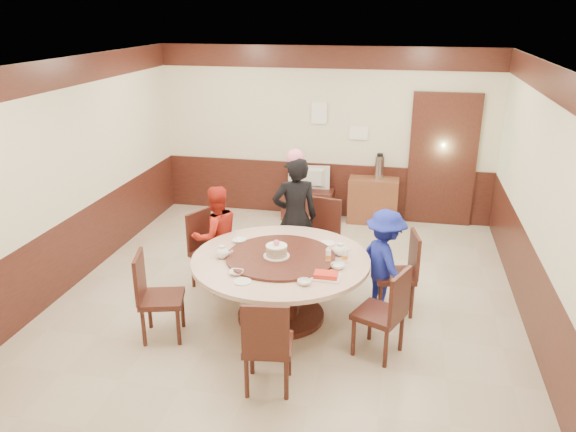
% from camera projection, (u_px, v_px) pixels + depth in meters
% --- Properties ---
extents(room, '(6.00, 6.04, 2.84)m').
position_uv_depth(room, '(289.00, 213.00, 6.60)').
color(room, '#C1B19A').
rests_on(room, ground).
extents(banquet_table, '(1.98, 1.98, 0.78)m').
position_uv_depth(banquet_table, '(281.00, 276.00, 6.28)').
color(banquet_table, '#3B1812').
rests_on(banquet_table, ground).
extents(chair_0, '(0.53, 0.52, 0.97)m').
position_uv_depth(chair_0, '(396.00, 287.00, 6.51)').
color(chair_0, '#3B1812').
rests_on(chair_0, ground).
extents(chair_1, '(0.50, 0.51, 0.97)m').
position_uv_depth(chair_1, '(321.00, 249.00, 7.53)').
color(chair_1, '#3B1812').
rests_on(chair_1, ground).
extents(chair_2, '(0.58, 0.58, 0.97)m').
position_uv_depth(chair_2, '(212.00, 263.00, 7.12)').
color(chair_2, '#3B1812').
rests_on(chair_2, ground).
extents(chair_3, '(0.55, 0.54, 0.97)m').
position_uv_depth(chair_3, '(161.00, 311.00, 5.99)').
color(chair_3, '#3B1812').
rests_on(chair_3, ground).
extents(chair_4, '(0.49, 0.50, 0.97)m').
position_uv_depth(chair_4, '(268.00, 360.00, 5.17)').
color(chair_4, '#3B1812').
rests_on(chair_4, ground).
extents(chair_5, '(0.58, 0.58, 0.97)m').
position_uv_depth(chair_5, '(380.00, 327.00, 5.69)').
color(chair_5, '#3B1812').
rests_on(chair_5, ground).
extents(person_standing, '(0.70, 0.59, 1.63)m').
position_uv_depth(person_standing, '(295.00, 218.00, 7.22)').
color(person_standing, black).
rests_on(person_standing, ground).
extents(person_red, '(0.81, 0.79, 1.31)m').
position_uv_depth(person_red, '(216.00, 236.00, 7.04)').
color(person_red, '#B12417').
rests_on(person_red, ground).
extents(person_blue, '(0.84, 0.93, 1.25)m').
position_uv_depth(person_blue, '(385.00, 262.00, 6.38)').
color(person_blue, '#182399').
rests_on(person_blue, ground).
extents(birthday_cake, '(0.29, 0.29, 0.20)m').
position_uv_depth(birthday_cake, '(277.00, 251.00, 6.15)').
color(birthday_cake, white).
rests_on(birthday_cake, banquet_table).
extents(teapot_left, '(0.17, 0.15, 0.13)m').
position_uv_depth(teapot_left, '(222.00, 253.00, 6.19)').
color(teapot_left, white).
rests_on(teapot_left, banquet_table).
extents(teapot_right, '(0.17, 0.15, 0.13)m').
position_uv_depth(teapot_right, '(340.00, 250.00, 6.25)').
color(teapot_right, white).
rests_on(teapot_right, banquet_table).
extents(bowl_0, '(0.16, 0.16, 0.04)m').
position_uv_depth(bowl_0, '(240.00, 241.00, 6.61)').
color(bowl_0, white).
rests_on(bowl_0, banquet_table).
extents(bowl_1, '(0.14, 0.14, 0.04)m').
position_uv_depth(bowl_1, '(304.00, 282.00, 5.61)').
color(bowl_1, white).
rests_on(bowl_1, banquet_table).
extents(bowl_2, '(0.15, 0.15, 0.04)m').
position_uv_depth(bowl_2, '(236.00, 273.00, 5.82)').
color(bowl_2, white).
rests_on(bowl_2, banquet_table).
extents(bowl_3, '(0.15, 0.15, 0.05)m').
position_uv_depth(bowl_3, '(338.00, 266.00, 5.95)').
color(bowl_3, white).
rests_on(bowl_3, banquet_table).
extents(saucer_near, '(0.18, 0.18, 0.01)m').
position_uv_depth(saucer_near, '(243.00, 282.00, 5.66)').
color(saucer_near, white).
rests_on(saucer_near, banquet_table).
extents(saucer_far, '(0.18, 0.18, 0.01)m').
position_uv_depth(saucer_far, '(327.00, 243.00, 6.58)').
color(saucer_far, white).
rests_on(saucer_far, banquet_table).
extents(shrimp_platter, '(0.30, 0.20, 0.06)m').
position_uv_depth(shrimp_platter, '(326.00, 276.00, 5.73)').
color(shrimp_platter, white).
rests_on(shrimp_platter, banquet_table).
extents(bottle_0, '(0.06, 0.06, 0.16)m').
position_uv_depth(bottle_0, '(328.00, 256.00, 6.06)').
color(bottle_0, white).
rests_on(bottle_0, banquet_table).
extents(bottle_1, '(0.06, 0.06, 0.16)m').
position_uv_depth(bottle_1, '(345.00, 256.00, 6.05)').
color(bottle_1, white).
rests_on(bottle_1, banquet_table).
extents(tv_stand, '(0.85, 0.45, 0.50)m').
position_uv_depth(tv_stand, '(308.00, 204.00, 9.45)').
color(tv_stand, '#3B1812').
rests_on(tv_stand, ground).
extents(television, '(0.70, 0.14, 0.40)m').
position_uv_depth(television, '(308.00, 178.00, 9.29)').
color(television, gray).
rests_on(television, tv_stand).
extents(side_cabinet, '(0.80, 0.40, 0.75)m').
position_uv_depth(side_cabinet, '(373.00, 200.00, 9.23)').
color(side_cabinet, brown).
rests_on(side_cabinet, ground).
extents(thermos, '(0.15, 0.15, 0.38)m').
position_uv_depth(thermos, '(379.00, 167.00, 9.01)').
color(thermos, silver).
rests_on(thermos, side_cabinet).
extents(notice_left, '(0.25, 0.00, 0.35)m').
position_uv_depth(notice_left, '(319.00, 113.00, 9.09)').
color(notice_left, white).
rests_on(notice_left, room).
extents(notice_right, '(0.30, 0.00, 0.22)m').
position_uv_depth(notice_right, '(359.00, 133.00, 9.07)').
color(notice_right, white).
rests_on(notice_right, room).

